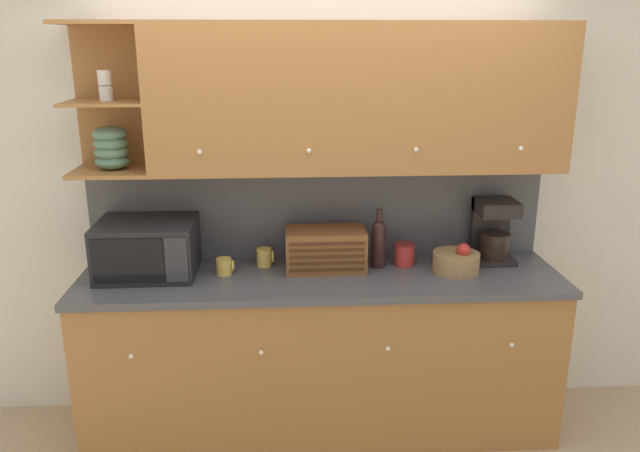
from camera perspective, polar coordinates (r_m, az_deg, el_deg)
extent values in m
plane|color=tan|center=(4.15, -0.19, -15.31)|extent=(24.00, 24.00, 0.00)
cube|color=beige|center=(3.66, -0.24, 2.47)|extent=(5.03, 0.06, 2.60)
cube|color=#A36B38|center=(3.65, 0.09, -11.78)|extent=(2.63, 0.62, 0.92)
cube|color=#4C4C51|center=(3.44, 0.11, -4.86)|extent=(2.65, 0.65, 0.04)
sphere|color=white|center=(3.36, -16.88, -11.32)|extent=(0.03, 0.03, 0.03)
sphere|color=white|center=(3.27, -5.41, -11.42)|extent=(0.03, 0.03, 0.03)
sphere|color=white|center=(3.31, 6.23, -11.08)|extent=(0.03, 0.03, 0.03)
sphere|color=white|center=(3.48, 17.12, -10.35)|extent=(0.03, 0.03, 0.03)
cube|color=#4C4C51|center=(3.64, -0.21, 1.37)|extent=(2.63, 0.01, 0.56)
cube|color=#A36B38|center=(3.37, 3.60, 11.62)|extent=(2.21, 0.36, 0.77)
cube|color=#A36B38|center=(3.63, -18.22, 11.20)|extent=(0.42, 0.02, 0.77)
cube|color=#A36B38|center=(3.52, -18.35, 4.81)|extent=(0.42, 0.36, 0.02)
cube|color=#A36B38|center=(3.47, -18.90, 10.66)|extent=(0.42, 0.36, 0.02)
cube|color=#A36B38|center=(3.45, -19.54, 17.13)|extent=(0.42, 0.36, 0.02)
sphere|color=white|center=(3.22, -10.95, 6.66)|extent=(0.03, 0.03, 0.03)
sphere|color=white|center=(3.19, -1.02, 6.89)|extent=(0.03, 0.03, 0.03)
sphere|color=white|center=(3.26, 8.77, 6.91)|extent=(0.03, 0.03, 0.03)
sphere|color=white|center=(3.42, 17.90, 6.75)|extent=(0.03, 0.03, 0.03)
ellipsoid|color=slate|center=(3.51, -18.43, 5.61)|extent=(0.18, 0.18, 0.08)
ellipsoid|color=slate|center=(3.50, -18.50, 6.41)|extent=(0.18, 0.18, 0.08)
ellipsoid|color=slate|center=(3.49, -18.58, 7.21)|extent=(0.18, 0.18, 0.08)
ellipsoid|color=slate|center=(3.48, -18.65, 8.01)|extent=(0.18, 0.18, 0.08)
cylinder|color=silver|center=(3.46, -18.98, 11.40)|extent=(0.07, 0.07, 0.08)
cylinder|color=silver|center=(3.46, -19.10, 12.70)|extent=(0.07, 0.07, 0.08)
cube|color=black|center=(3.54, -15.50, -1.93)|extent=(0.53, 0.41, 0.30)
cube|color=black|center=(3.35, -17.18, -3.09)|extent=(0.37, 0.01, 0.24)
cube|color=#2D2D33|center=(3.30, -13.01, -3.06)|extent=(0.12, 0.01, 0.24)
cylinder|color=gold|center=(3.47, -8.76, -3.67)|extent=(0.09, 0.09, 0.09)
torus|color=gold|center=(3.47, -7.96, -3.63)|extent=(0.01, 0.06, 0.06)
cylinder|color=gold|center=(3.57, -5.12, -2.87)|extent=(0.09, 0.09, 0.10)
torus|color=gold|center=(3.56, -4.34, -2.83)|extent=(0.01, 0.07, 0.07)
cube|color=brown|center=(3.49, 0.50, -2.14)|extent=(0.45, 0.25, 0.23)
cube|color=#432713|center=(3.40, 0.65, -4.01)|extent=(0.41, 0.01, 0.02)
cube|color=#432713|center=(3.38, 0.65, -3.42)|extent=(0.41, 0.01, 0.02)
cube|color=#432713|center=(3.37, 0.65, -2.83)|extent=(0.41, 0.01, 0.02)
cube|color=#432713|center=(3.36, 0.65, -2.24)|extent=(0.41, 0.01, 0.02)
cube|color=#432713|center=(3.35, 0.66, -1.64)|extent=(0.41, 0.01, 0.02)
cylinder|color=black|center=(3.54, 5.36, -1.92)|extent=(0.08, 0.08, 0.23)
sphere|color=black|center=(3.50, 5.41, -0.11)|extent=(0.08, 0.08, 0.08)
cylinder|color=black|center=(3.49, 5.44, 0.90)|extent=(0.03, 0.03, 0.08)
cylinder|color=#B22D28|center=(3.60, 7.71, -2.64)|extent=(0.11, 0.11, 0.12)
cylinder|color=maroon|center=(3.58, 7.75, -1.67)|extent=(0.12, 0.12, 0.01)
cylinder|color=#937047|center=(3.55, 12.32, -3.24)|extent=(0.26, 0.26, 0.11)
sphere|color=red|center=(3.52, 12.99, -2.14)|extent=(0.08, 0.08, 0.08)
cube|color=black|center=(3.78, 15.49, -2.90)|extent=(0.22, 0.23, 0.03)
cylinder|color=black|center=(3.73, 15.68, -1.71)|extent=(0.17, 0.17, 0.15)
cube|color=black|center=(3.81, 15.27, -0.07)|extent=(0.22, 0.05, 0.37)
cube|color=black|center=(3.69, 15.87, 1.66)|extent=(0.22, 0.23, 0.08)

